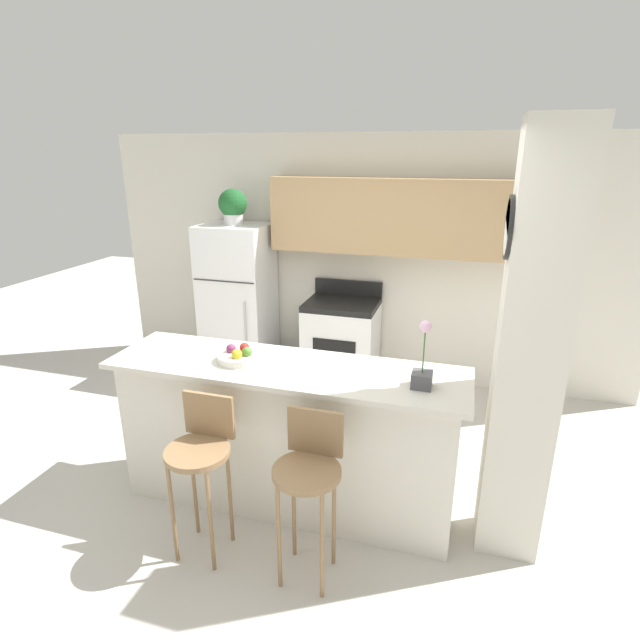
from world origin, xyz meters
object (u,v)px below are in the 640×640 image
at_px(trash_bin, 282,368).
at_px(fruit_bowl, 239,356).
at_px(refrigerator, 238,301).
at_px(bar_stool_left, 201,452).
at_px(potted_plant_on_fridge, 233,206).
at_px(stove_range, 341,343).
at_px(bar_stool_right, 309,472).
at_px(orchid_vase, 423,369).

bearing_deg(trash_bin, fruit_bowl, -77.77).
distance_m(refrigerator, bar_stool_left, 2.67).
distance_m(refrigerator, potted_plant_on_fridge, 1.02).
xyz_separation_m(stove_range, potted_plant_on_fridge, (-1.16, -0.02, 1.38)).
bearing_deg(stove_range, refrigerator, -178.89).
height_order(refrigerator, stove_range, refrigerator).
distance_m(refrigerator, bar_stool_right, 2.97).
xyz_separation_m(bar_stool_right, orchid_vase, (0.54, 0.49, 0.48)).
height_order(bar_stool_left, trash_bin, bar_stool_left).
bearing_deg(bar_stool_right, trash_bin, 114.33).
bearing_deg(bar_stool_left, bar_stool_right, 0.00).
xyz_separation_m(refrigerator, fruit_bowl, (0.95, -1.96, 0.26)).
distance_m(stove_range, potted_plant_on_fridge, 1.80).
xyz_separation_m(bar_stool_left, trash_bin, (-0.36, 2.29, -0.49)).
bearing_deg(orchid_vase, bar_stool_right, -138.27).
height_order(orchid_vase, fruit_bowl, orchid_vase).
bearing_deg(fruit_bowl, orchid_vase, -2.36).
relative_size(stove_range, fruit_bowl, 3.74).
xyz_separation_m(bar_stool_right, potted_plant_on_fridge, (-1.61, 2.49, 1.16)).
bearing_deg(bar_stool_left, potted_plant_on_fridge, 110.57).
height_order(potted_plant_on_fridge, trash_bin, potted_plant_on_fridge).
relative_size(refrigerator, trash_bin, 4.34).
bearing_deg(refrigerator, bar_stool_left, -69.43).
relative_size(potted_plant_on_fridge, trash_bin, 0.95).
relative_size(fruit_bowl, trash_bin, 0.75).
bearing_deg(trash_bin, refrigerator, 160.22).
relative_size(potted_plant_on_fridge, orchid_vase, 0.87).
bearing_deg(bar_stool_left, stove_range, 84.95).
bearing_deg(bar_stool_left, refrigerator, 110.57).
height_order(bar_stool_left, orchid_vase, orchid_vase).
distance_m(potted_plant_on_fridge, orchid_vase, 3.02).
relative_size(orchid_vase, fruit_bowl, 1.45).
xyz_separation_m(refrigerator, trash_bin, (0.57, -0.21, -0.63)).
bearing_deg(potted_plant_on_fridge, fruit_bowl, -64.06).
distance_m(bar_stool_left, potted_plant_on_fridge, 2.90).
bearing_deg(refrigerator, fruit_bowl, -64.06).
xyz_separation_m(refrigerator, orchid_vase, (2.15, -2.01, 0.34)).
bearing_deg(fruit_bowl, potted_plant_on_fridge, 115.94).
relative_size(refrigerator, fruit_bowl, 5.76).
relative_size(refrigerator, stove_range, 1.54).
xyz_separation_m(stove_range, bar_stool_left, (-0.22, -2.51, 0.22)).
bearing_deg(bar_stool_right, orchid_vase, 41.73).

